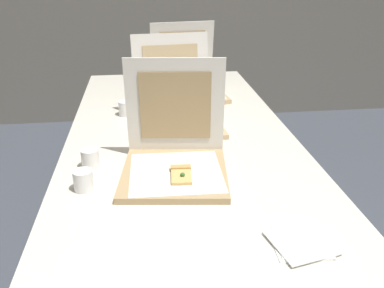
{
  "coord_description": "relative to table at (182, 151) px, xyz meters",
  "views": [
    {
      "loc": [
        -0.15,
        -0.94,
        1.43
      ],
      "look_at": [
        0.02,
        0.44,
        0.8
      ],
      "focal_mm": 38.65,
      "sensor_mm": 36.0,
      "label": 1
    }
  ],
  "objects": [
    {
      "name": "table",
      "position": [
        0.0,
        0.0,
        0.0
      ],
      "size": [
        0.95,
        2.19,
        0.74
      ],
      "color": "silver",
      "rests_on": "ground"
    },
    {
      "name": "pizza_box_front",
      "position": [
        -0.05,
        -0.26,
        0.1
      ],
      "size": [
        0.39,
        0.4,
        0.38
      ],
      "rotation": [
        0.0,
        0.0,
        -0.12
      ],
      "color": "tan",
      "rests_on": "table"
    },
    {
      "name": "pizza_box_middle",
      "position": [
        -0.0,
        0.2,
        0.1
      ],
      "size": [
        0.39,
        0.43,
        0.37
      ],
      "rotation": [
        0.0,
        0.0,
        0.09
      ],
      "color": "tan",
      "rests_on": "table"
    },
    {
      "name": "pizza_box_back",
      "position": [
        0.09,
        0.62,
        0.1
      ],
      "size": [
        0.4,
        0.41,
        0.37
      ],
      "rotation": [
        0.0,
        0.0,
        0.15
      ],
      "color": "tan",
      "rests_on": "table"
    },
    {
      "name": "cup_white_near_center",
      "position": [
        -0.35,
        -0.19,
        0.08
      ],
      "size": [
        0.06,
        0.06,
        0.07
      ],
      "primitive_type": "cylinder",
      "color": "white",
      "rests_on": "table"
    },
    {
      "name": "cup_white_far",
      "position": [
        -0.24,
        0.34,
        0.08
      ],
      "size": [
        0.06,
        0.06,
        0.07
      ],
      "primitive_type": "cylinder",
      "color": "white",
      "rests_on": "table"
    },
    {
      "name": "cup_white_near_left",
      "position": [
        -0.35,
        -0.35,
        0.08
      ],
      "size": [
        0.06,
        0.06,
        0.07
      ],
      "primitive_type": "cylinder",
      "color": "white",
      "rests_on": "table"
    },
    {
      "name": "napkin_pile",
      "position": [
        0.24,
        -0.7,
        0.05
      ],
      "size": [
        0.18,
        0.18,
        0.01
      ],
      "color": "white",
      "rests_on": "table"
    }
  ]
}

